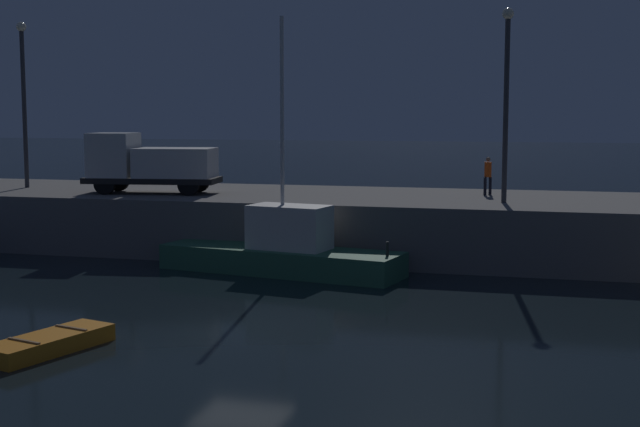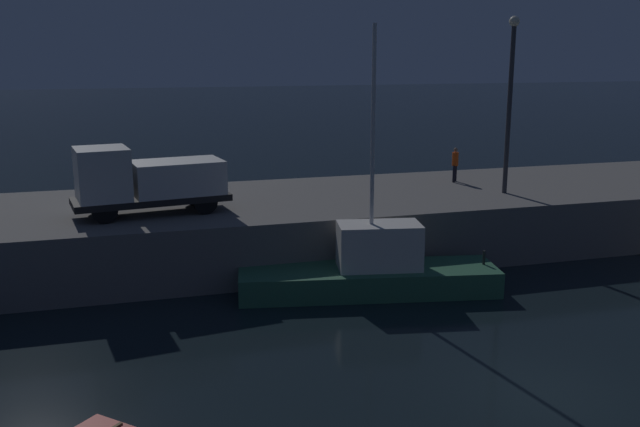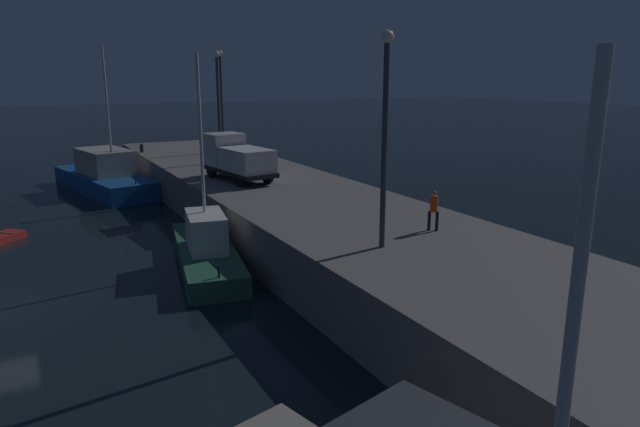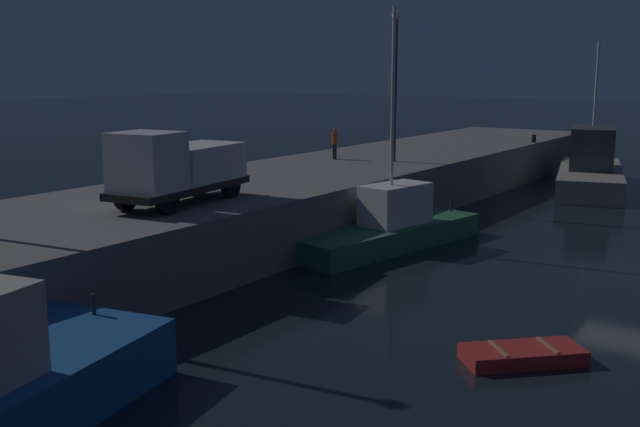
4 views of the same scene
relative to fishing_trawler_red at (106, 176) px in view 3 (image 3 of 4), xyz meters
name	(u,v)px [view 3 (image 3 of 4)]	position (x,y,z in m)	size (l,w,h in m)	color
pier_quay	(334,232)	(21.53, 7.17, 0.07)	(61.13, 8.80, 2.40)	slate
fishing_trawler_red	(106,176)	(0.00, 0.00, 0.00)	(12.64, 6.26, 10.35)	#195193
fishing_boat_white	(206,249)	(20.08, 1.43, -0.31)	(9.40, 4.00, 9.28)	#2D6647
lamp_post_west	(221,93)	(0.43, 9.00, 5.87)	(0.44, 0.44, 7.86)	#38383D
lamp_post_east	(218,98)	(5.87, 6.94, 5.72)	(0.44, 0.44, 7.58)	#38383D
lamp_post_central	(385,124)	(27.74, 5.58, 5.63)	(0.44, 0.44, 7.40)	#38383D
utility_truck	(237,158)	(12.68, 5.67, 2.56)	(5.93, 2.79, 2.59)	black
dockworker	(434,208)	(26.88, 8.59, 2.18)	(0.41, 0.41, 1.61)	black
bollard_central	(142,148)	(-2.51, 3.17, 1.58)	(0.28, 0.28, 0.63)	black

